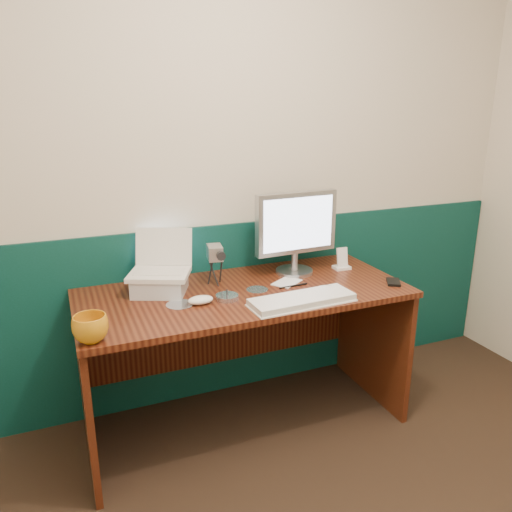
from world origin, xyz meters
name	(u,v)px	position (x,y,z in m)	size (l,w,h in m)	color
back_wall	(237,177)	(0.00, 1.75, 1.25)	(3.50, 0.04, 2.50)	beige
wainscot	(239,308)	(0.00, 1.74, 0.50)	(3.48, 0.02, 1.00)	#07332B
desk	(245,359)	(-0.10, 1.38, 0.38)	(1.60, 0.70, 0.75)	#331009
laptop_riser	(160,285)	(-0.49, 1.51, 0.79)	(0.24, 0.21, 0.08)	#B9BDC4
laptop	(158,253)	(-0.49, 1.51, 0.95)	(0.28, 0.21, 0.23)	white
monitor	(295,232)	(0.24, 1.53, 0.98)	(0.45, 0.13, 0.45)	#A7A8AC
keyboard	(302,301)	(0.08, 1.13, 0.76)	(0.49, 0.16, 0.03)	white
mouse_right	(327,289)	(0.25, 1.20, 0.77)	(0.11, 0.07, 0.04)	white
mouse_left	(201,300)	(-0.35, 1.30, 0.77)	(0.12, 0.07, 0.04)	white
mug	(90,328)	(-0.84, 1.10, 0.80)	(0.14, 0.14, 0.11)	orange
camcorder	(215,266)	(-0.21, 1.52, 0.84)	(0.08, 0.12, 0.19)	#B8B8BD
cd_spindle	(227,297)	(-0.22, 1.30, 0.76)	(0.11, 0.11, 0.02)	silver
cd_loose_a	(180,304)	(-0.44, 1.33, 0.75)	(0.13, 0.13, 0.00)	#B7BBC8
cd_loose_b	(257,289)	(-0.04, 1.37, 0.75)	(0.11, 0.11, 0.00)	silver
pen	(293,286)	(0.14, 1.34, 0.75)	(0.01, 0.01, 0.16)	black
papers	(287,282)	(0.14, 1.40, 0.75)	(0.15, 0.10, 0.00)	silver
dock	(342,267)	(0.51, 1.49, 0.76)	(0.09, 0.07, 0.02)	white
music_player	(342,257)	(0.51, 1.49, 0.82)	(0.06, 0.01, 0.10)	white
pda	(393,282)	(0.64, 1.19, 0.76)	(0.06, 0.11, 0.01)	black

